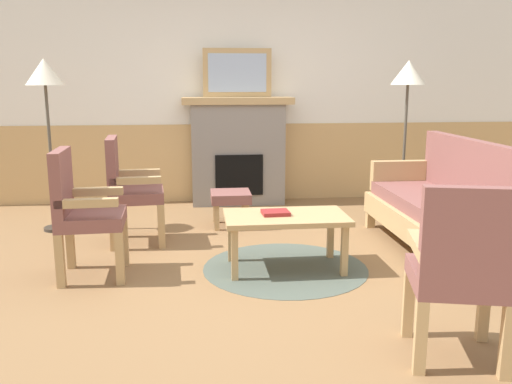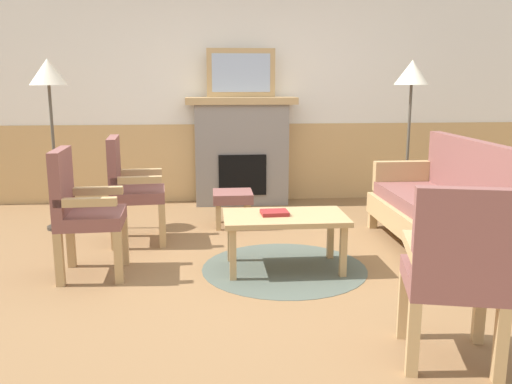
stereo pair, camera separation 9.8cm
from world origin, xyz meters
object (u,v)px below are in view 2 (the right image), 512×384
at_px(armchair_by_window_left, 81,207).
at_px(floor_lamp_by_chairs, 49,83).
at_px(armchair_near_fireplace, 130,185).
at_px(armchair_front_left, 456,268).
at_px(footstool, 233,199).
at_px(framed_picture, 241,73).
at_px(coffee_table, 285,222).
at_px(couch, 443,208).
at_px(book_on_table, 274,213).
at_px(floor_lamp_by_couch, 412,83).
at_px(fireplace, 241,150).

distance_m(armchair_by_window_left, floor_lamp_by_chairs, 1.75).
distance_m(armchair_near_fireplace, armchair_front_left, 3.11).
xyz_separation_m(footstool, armchair_front_left, (1.01, -2.89, 0.25)).
relative_size(footstool, armchair_near_fireplace, 0.41).
xyz_separation_m(framed_picture, armchair_front_left, (0.85, -3.94, -1.02)).
bearing_deg(coffee_table, couch, 11.58).
bearing_deg(couch, footstool, 149.56).
height_order(framed_picture, footstool, framed_picture).
height_order(book_on_table, footstool, book_on_table).
relative_size(coffee_table, armchair_front_left, 0.98).
bearing_deg(framed_picture, floor_lamp_by_couch, -27.13).
xyz_separation_m(fireplace, armchair_by_window_left, (-1.36, -2.39, -0.11)).
relative_size(armchair_by_window_left, floor_lamp_by_couch, 0.58).
height_order(fireplace, floor_lamp_by_couch, floor_lamp_by_couch).
bearing_deg(floor_lamp_by_couch, floor_lamp_by_chairs, -178.15).
distance_m(book_on_table, armchair_by_window_left, 1.48).
height_order(framed_picture, armchair_near_fireplace, framed_picture).
bearing_deg(fireplace, floor_lamp_by_couch, -27.12).
bearing_deg(book_on_table, floor_lamp_by_chairs, 146.27).
bearing_deg(armchair_by_window_left, fireplace, 60.30).
distance_m(fireplace, coffee_table, 2.40).
relative_size(armchair_front_left, floor_lamp_by_chairs, 0.58).
relative_size(coffee_table, floor_lamp_by_couch, 0.57).
bearing_deg(armchair_by_window_left, footstool, 48.01).
bearing_deg(framed_picture, book_on_table, -87.21).
bearing_deg(book_on_table, coffee_table, -14.54).
distance_m(fireplace, couch, 2.65).
xyz_separation_m(footstool, floor_lamp_by_chairs, (-1.76, 0.05, 1.17)).
bearing_deg(coffee_table, floor_lamp_by_chairs, 146.88).
xyz_separation_m(armchair_front_left, floor_lamp_by_couch, (0.87, 3.05, 0.91)).
bearing_deg(armchair_front_left, coffee_table, 112.95).
height_order(couch, armchair_near_fireplace, same).
height_order(fireplace, armchair_front_left, fireplace).
xyz_separation_m(coffee_table, footstool, (-0.35, 1.33, -0.10)).
bearing_deg(coffee_table, framed_picture, 94.67).
xyz_separation_m(armchair_near_fireplace, armchair_front_left, (1.97, -2.40, 0.00)).
bearing_deg(armchair_by_window_left, floor_lamp_by_chairs, 111.77).
relative_size(armchair_front_left, floor_lamp_by_couch, 0.58).
bearing_deg(book_on_table, armchair_near_fireplace, 146.25).
bearing_deg(coffee_table, footstool, 104.80).
distance_m(framed_picture, coffee_table, 2.66).
height_order(armchair_near_fireplace, armchair_by_window_left, same).
relative_size(framed_picture, coffee_table, 0.83).
xyz_separation_m(footstool, floor_lamp_by_couch, (1.88, 0.17, 1.17)).
xyz_separation_m(fireplace, floor_lamp_by_chairs, (-1.91, -1.00, 0.80)).
xyz_separation_m(armchair_near_fireplace, armchair_by_window_left, (-0.24, -0.85, 0.00)).
xyz_separation_m(book_on_table, floor_lamp_by_couch, (1.61, 1.47, 1.00)).
bearing_deg(framed_picture, armchair_front_left, -77.75).
relative_size(book_on_table, floor_lamp_by_chairs, 0.13).
distance_m(footstool, floor_lamp_by_chairs, 2.11).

